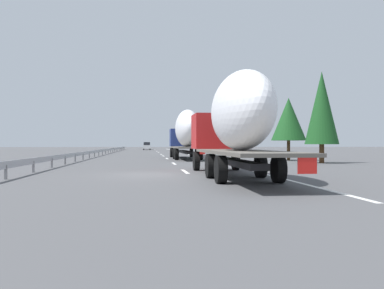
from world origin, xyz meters
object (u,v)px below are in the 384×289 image
(truck_lead, at_px, (186,132))
(car_white_van, at_px, (147,146))
(car_black_suv, at_px, (147,146))
(road_sign, at_px, (190,140))
(truck_trailing, at_px, (235,121))

(truck_lead, bearing_deg, car_white_van, 3.54)
(truck_lead, xyz_separation_m, car_black_suv, (71.36, 3.71, -1.67))
(car_white_van, height_order, road_sign, road_sign)
(truck_lead, relative_size, truck_trailing, 1.03)
(car_black_suv, height_order, road_sign, road_sign)
(car_white_van, bearing_deg, truck_lead, -176.46)
(truck_trailing, relative_size, car_white_van, 2.96)
(car_black_suv, bearing_deg, road_sign, -171.70)
(car_white_van, distance_m, road_sign, 36.52)
(truck_lead, distance_m, truck_trailing, 21.85)
(car_black_suv, xyz_separation_m, car_white_van, (-10.80, 0.04, -0.02))
(truck_lead, height_order, truck_trailing, truck_lead)
(truck_lead, xyz_separation_m, truck_trailing, (-21.85, -0.00, -0.15))
(truck_trailing, bearing_deg, road_sign, -3.81)
(truck_lead, relative_size, car_black_suv, 3.06)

